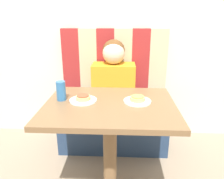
% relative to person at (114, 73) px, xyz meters
% --- Properties ---
extents(wall_back, '(7.00, 0.05, 2.60)m').
position_rel_person_xyz_m(wall_back, '(0.00, 0.29, 0.52)').
color(wall_back, beige).
rests_on(wall_back, ground_plane).
extents(booth_seat, '(1.07, 0.47, 0.49)m').
position_rel_person_xyz_m(booth_seat, '(0.00, -0.00, -0.54)').
color(booth_seat, navy).
rests_on(booth_seat, ground_plane).
extents(booth_backrest, '(1.07, 0.09, 0.70)m').
position_rel_person_xyz_m(booth_backrest, '(0.00, 0.19, 0.06)').
color(booth_backrest, maroon).
rests_on(booth_backrest, booth_seat).
extents(dining_table, '(0.90, 0.71, 0.74)m').
position_rel_person_xyz_m(dining_table, '(0.00, -0.66, -0.15)').
color(dining_table, brown).
rests_on(dining_table, ground_plane).
extents(person, '(0.41, 0.25, 0.61)m').
position_rel_person_xyz_m(person, '(0.00, 0.00, 0.00)').
color(person, orange).
rests_on(person, booth_seat).
extents(plate_left, '(0.19, 0.19, 0.01)m').
position_rel_person_xyz_m(plate_left, '(-0.19, -0.62, -0.04)').
color(plate_left, white).
rests_on(plate_left, dining_table).
extents(plate_right, '(0.19, 0.19, 0.01)m').
position_rel_person_xyz_m(plate_right, '(0.19, -0.62, -0.04)').
color(plate_right, white).
rests_on(plate_right, dining_table).
extents(pizza_left, '(0.11, 0.11, 0.03)m').
position_rel_person_xyz_m(pizza_left, '(-0.19, -0.62, -0.02)').
color(pizza_left, tan).
rests_on(pizza_left, plate_left).
extents(pizza_right, '(0.11, 0.11, 0.03)m').
position_rel_person_xyz_m(pizza_right, '(0.19, -0.62, -0.02)').
color(pizza_right, tan).
rests_on(pizza_right, plate_right).
extents(drinking_cup, '(0.07, 0.07, 0.14)m').
position_rel_person_xyz_m(drinking_cup, '(-0.35, -0.61, 0.03)').
color(drinking_cup, '#2D669E').
rests_on(drinking_cup, dining_table).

